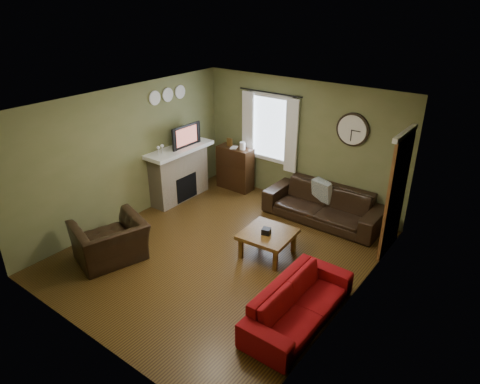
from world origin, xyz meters
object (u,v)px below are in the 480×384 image
Objects in this scene: bookshelf at (235,168)px; sofa_red at (299,303)px; coffee_table at (268,244)px; sofa_brown at (323,204)px; armchair at (110,241)px.

bookshelf is 0.51× the size of sofa_red.
bookshelf reaches higher than sofa_red.
bookshelf is 1.19× the size of coffee_table.
bookshelf reaches higher than sofa_brown.
bookshelf is at bearing 176.03° from sofa_brown.
sofa_brown is at bearing 20.70° from sofa_red.
armchair is at bearing -88.40° from bookshelf.
coffee_table is (-0.18, -1.70, -0.12)m from sofa_brown.
coffee_table is at bearing 147.35° from armchair.
sofa_brown is 4.06m from armchair.
sofa_brown is (2.31, -0.16, -0.15)m from bookshelf.
sofa_red is at bearing -69.30° from sofa_brown.
bookshelf is 3.57m from armchair.
bookshelf reaches higher than armchair.
bookshelf is 2.32m from sofa_brown.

